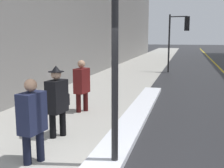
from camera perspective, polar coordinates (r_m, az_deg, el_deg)
sidewalk_slab at (r=18.91m, az=3.91°, el=2.50°), size 4.00×80.00×0.01m
snow_bank_curb at (r=8.07m, az=4.57°, el=-6.87°), size 0.69×9.13×0.13m
lamp_post at (r=4.85m, az=0.61°, el=15.55°), size 0.28×0.28×4.75m
traffic_light_near at (r=18.89m, az=13.67°, el=10.48°), size 1.31×0.33×3.76m
pedestrian_trailing at (r=5.38m, az=-15.91°, el=-6.52°), size 0.38×0.56×1.61m
pedestrian_in_fedora at (r=6.64m, az=-11.07°, el=-2.96°), size 0.38×0.75×1.70m
pedestrian_in_glasses at (r=8.77m, az=-6.17°, el=0.10°), size 0.39×0.57×1.64m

